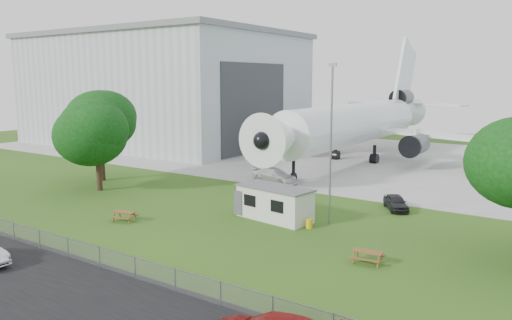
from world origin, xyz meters
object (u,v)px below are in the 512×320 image
Objects in this scene: site_cabin at (275,203)px; picnic_east at (367,263)px; airliner at (358,122)px; hangar at (164,88)px; picnic_west at (125,221)px.

site_cabin is 10.95m from picnic_east.
hangar is at bearing 179.78° from airliner.
hangar is at bearing 119.70° from picnic_west.
hangar is 23.89× the size of picnic_west.
picnic_east is (9.68, -4.95, -1.31)m from site_cabin.
picnic_west and picnic_east have the same top height.
picnic_east is at bearing -4.73° from picnic_west.
site_cabin is at bearing -36.42° from hangar.
site_cabin is (42.03, -31.01, -8.09)m from hangar.
hangar is 23.89× the size of picnic_east.
site_cabin is 3.84× the size of picnic_west.
airliner is 26.52× the size of picnic_west.
airliner reaches higher than picnic_east.
site_cabin reaches higher than picnic_west.
picnic_east is at bearing -66.27° from airliner.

